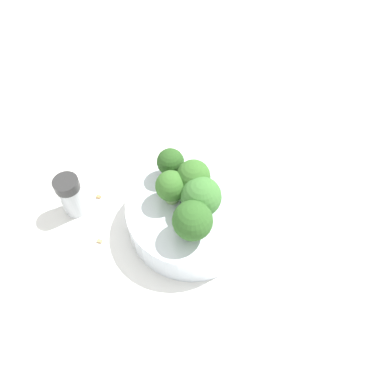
# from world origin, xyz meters

# --- Properties ---
(ground_plane) EXTENTS (3.00, 3.00, 0.00)m
(ground_plane) POSITION_xyz_m (0.00, 0.00, 0.00)
(ground_plane) COLOR white
(bowl) EXTENTS (0.18, 0.18, 0.05)m
(bowl) POSITION_xyz_m (0.00, 0.00, 0.02)
(bowl) COLOR silver
(bowl) RESTS_ON ground_plane
(broccoli_floret_0) EXTENTS (0.04, 0.04, 0.05)m
(broccoli_floret_0) POSITION_xyz_m (-0.03, -0.01, 0.08)
(broccoli_floret_0) COLOR #8EB770
(broccoli_floret_0) RESTS_ON bowl
(broccoli_floret_1) EXTENTS (0.05, 0.05, 0.06)m
(broccoli_floret_1) POSITION_xyz_m (-0.01, 0.02, 0.08)
(broccoli_floret_1) COLOR #84AD66
(broccoli_floret_1) RESTS_ON bowl
(broccoli_floret_2) EXTENTS (0.05, 0.05, 0.06)m
(broccoli_floret_2) POSITION_xyz_m (0.01, 0.00, 0.08)
(broccoli_floret_2) COLOR #7A9E5B
(broccoli_floret_2) RESTS_ON bowl
(broccoli_floret_3) EXTENTS (0.04, 0.04, 0.05)m
(broccoli_floret_3) POSITION_xyz_m (-0.05, 0.03, 0.08)
(broccoli_floret_3) COLOR #8EB770
(broccoli_floret_3) RESTS_ON bowl
(broccoli_floret_4) EXTENTS (0.05, 0.05, 0.06)m
(broccoli_floret_4) POSITION_xyz_m (0.03, -0.04, 0.08)
(broccoli_floret_4) COLOR #8EB770
(broccoli_floret_4) RESTS_ON bowl
(pepper_shaker) EXTENTS (0.04, 0.04, 0.07)m
(pepper_shaker) POSITION_xyz_m (-0.16, -0.07, 0.03)
(pepper_shaker) COLOR #B2B7BC
(pepper_shaker) RESTS_ON ground_plane
(almond_crumb_0) EXTENTS (0.01, 0.01, 0.01)m
(almond_crumb_0) POSITION_xyz_m (-0.09, -0.10, 0.00)
(almond_crumb_0) COLOR tan
(almond_crumb_0) RESTS_ON ground_plane
(almond_crumb_1) EXTENTS (0.01, 0.01, 0.01)m
(almond_crumb_1) POSITION_xyz_m (-0.15, -0.04, 0.00)
(almond_crumb_1) COLOR #AD7F4C
(almond_crumb_1) RESTS_ON ground_plane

